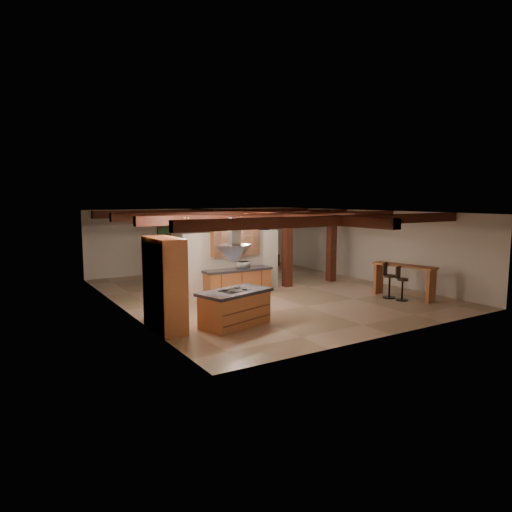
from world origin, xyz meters
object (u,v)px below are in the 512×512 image
Objects in this scene: kitchen_island at (235,308)px; sofa at (251,262)px; bar_counter at (404,275)px; dining_table at (214,273)px.

kitchen_island is 9.84m from sofa.
bar_counter is (1.13, -8.19, 0.43)m from sofa.
bar_counter reaches higher than dining_table.
dining_table is 3.55m from sofa.
bar_counter is at bearing -0.00° from kitchen_island.
sofa is (5.44, 8.19, -0.15)m from kitchen_island.
dining_table is (2.49, 6.23, -0.16)m from kitchen_island.
dining_table is at bearing 18.76° from sofa.
sofa is at bearing 97.87° from bar_counter.
kitchen_island is 0.97× the size of bar_counter.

